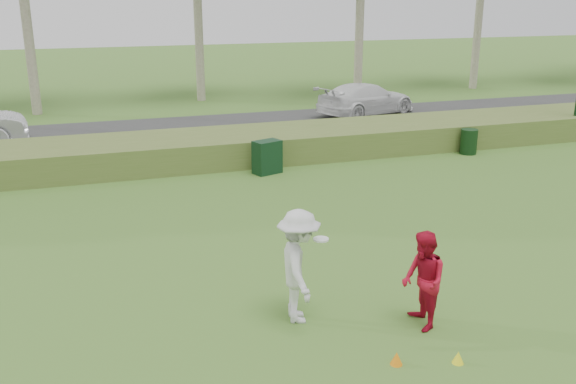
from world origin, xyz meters
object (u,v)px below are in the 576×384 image
object	(u,v)px
cone_orange	(397,358)
car_right	(366,99)
utility_cabinet	(267,157)
trash_bin	(469,142)
player_white	(299,266)
cone_yellow	(458,357)
player_red	(423,281)

from	to	relation	value
cone_orange	car_right	distance (m)	20.59
utility_cabinet	car_right	bearing A→B (deg)	28.47
trash_bin	player_white	bearing A→B (deg)	-135.66
cone_yellow	trash_bin	bearing A→B (deg)	56.09
cone_yellow	utility_cabinet	distance (m)	11.29
cone_yellow	player_red	bearing A→B (deg)	88.94
player_white	car_right	bearing A→B (deg)	-18.27
player_red	trash_bin	bearing A→B (deg)	150.44
cone_yellow	car_right	distance (m)	20.49
cone_orange	trash_bin	xyz separation A→B (m)	(8.63, 11.20, 0.33)
player_red	car_right	size ratio (longest dim) A/B	0.35
cone_orange	player_white	bearing A→B (deg)	117.68
player_white	trash_bin	distance (m)	13.42
player_white	trash_bin	bearing A→B (deg)	-35.57
trash_bin	car_right	bearing A→B (deg)	92.98
cone_orange	trash_bin	size ratio (longest dim) A/B	0.24
player_red	cone_yellow	size ratio (longest dim) A/B	8.51
car_right	utility_cabinet	bearing A→B (deg)	118.28
player_red	trash_bin	xyz separation A→B (m)	(7.69, 10.27, -0.42)
cone_orange	trash_bin	distance (m)	14.15
player_red	utility_cabinet	xyz separation A→B (m)	(0.25, 10.08, -0.33)
player_white	cone_yellow	size ratio (longest dim) A/B	9.99
trash_bin	cone_yellow	bearing A→B (deg)	-123.91
player_red	car_right	bearing A→B (deg)	165.13
player_red	cone_yellow	xyz separation A→B (m)	(-0.02, -1.20, -0.76)
cone_yellow	utility_cabinet	bearing A→B (deg)	88.62
cone_orange	car_right	world-z (taller)	car_right
cone_yellow	car_right	bearing A→B (deg)	69.08
utility_cabinet	player_white	bearing A→B (deg)	-122.83
player_red	utility_cabinet	world-z (taller)	player_red
player_red	cone_orange	bearing A→B (deg)	-38.15
player_white	player_red	xyz separation A→B (m)	(1.90, -0.90, -0.15)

